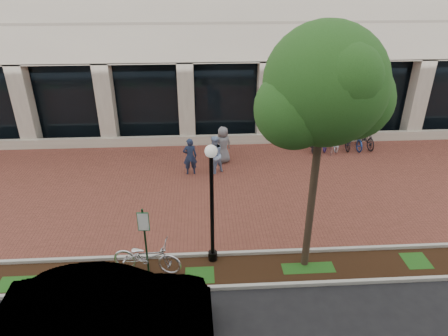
{
  "coord_description": "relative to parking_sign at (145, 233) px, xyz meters",
  "views": [
    {
      "loc": [
        -1.27,
        -14.64,
        8.27
      ],
      "look_at": [
        -0.44,
        -0.8,
        1.27
      ],
      "focal_mm": 32.0,
      "sensor_mm": 36.0,
      "label": 1
    }
  ],
  "objects": [
    {
      "name": "ground",
      "position": [
        2.99,
        5.14,
        -1.44
      ],
      "size": [
        120.0,
        120.0,
        0.0
      ],
      "primitive_type": "plane",
      "color": "black",
      "rests_on": "ground"
    },
    {
      "name": "sedan_near_curb",
      "position": [
        -0.66,
        -2.32,
        -0.61
      ],
      "size": [
        5.1,
        1.91,
        1.66
      ],
      "primitive_type": "imported",
      "rotation": [
        0.0,
        0.0,
        1.6
      ],
      "color": "silver",
      "rests_on": "ground"
    },
    {
      "name": "brick_plaza",
      "position": [
        2.99,
        5.14,
        -1.43
      ],
      "size": [
        40.0,
        9.0,
        0.01
      ],
      "primitive_type": "cube",
      "color": "brown",
      "rests_on": "ground"
    },
    {
      "name": "pedestrian_left",
      "position": [
        1.18,
        6.37,
        -0.59
      ],
      "size": [
        0.66,
        0.48,
        1.7
      ],
      "primitive_type": "imported",
      "rotation": [
        0.0,
        0.0,
        3.26
      ],
      "color": "#1B2845",
      "rests_on": "ground"
    },
    {
      "name": "locked_bicycle",
      "position": [
        -0.01,
        0.03,
        -0.89
      ],
      "size": [
        2.21,
        1.17,
        1.11
      ],
      "primitive_type": "imported",
      "rotation": [
        0.0,
        0.0,
        1.36
      ],
      "color": "silver",
      "rests_on": "ground"
    },
    {
      "name": "curb_plaza_side",
      "position": [
        2.99,
        0.64,
        -1.38
      ],
      "size": [
        40.0,
        0.12,
        0.12
      ],
      "primitive_type": "cube",
      "color": "#B3B2A8",
      "rests_on": "ground"
    },
    {
      "name": "pedestrian_mid",
      "position": [
        2.24,
        6.46,
        -0.57
      ],
      "size": [
        1.07,
        1.01,
        1.74
      ],
      "primitive_type": "imported",
      "rotation": [
        0.0,
        0.0,
        3.7
      ],
      "color": "#93B1DC",
      "rests_on": "ground"
    },
    {
      "name": "pedestrian_right",
      "position": [
        2.69,
        7.49,
        -0.56
      ],
      "size": [
        1.03,
        0.91,
        1.77
      ],
      "primitive_type": "imported",
      "rotation": [
        0.0,
        0.0,
        3.66
      ],
      "color": "slate",
      "rests_on": "ground"
    },
    {
      "name": "street_tree",
      "position": [
        4.86,
        0.11,
        4.02
      ],
      "size": [
        3.75,
        3.12,
        7.23
      ],
      "color": "#433426",
      "rests_on": "ground"
    },
    {
      "name": "bike_rack_cluster",
      "position": [
        8.65,
        8.84,
        -0.92
      ],
      "size": [
        3.58,
        1.98,
        1.11
      ],
      "rotation": [
        0.0,
        0.0,
        -0.06
      ],
      "color": "black",
      "rests_on": "ground"
    },
    {
      "name": "planting_strip",
      "position": [
        2.99,
        -0.11,
        -1.43
      ],
      "size": [
        40.0,
        1.5,
        0.01
      ],
      "primitive_type": "cube",
      "color": "black",
      "rests_on": "ground"
    },
    {
      "name": "lamppost",
      "position": [
        1.96,
        0.44,
        0.8
      ],
      "size": [
        0.36,
        0.36,
        3.95
      ],
      "color": "black",
      "rests_on": "ground"
    },
    {
      "name": "curb_street_side",
      "position": [
        2.99,
        -0.86,
        -1.38
      ],
      "size": [
        40.0,
        0.12,
        0.12
      ],
      "primitive_type": "cube",
      "color": "#B3B2A8",
      "rests_on": "ground"
    },
    {
      "name": "bollard",
      "position": [
        8.01,
        7.83,
        -0.97
      ],
      "size": [
        0.12,
        0.12,
        0.93
      ],
      "color": "#B3B3B8",
      "rests_on": "ground"
    },
    {
      "name": "parking_sign",
      "position": [
        0.0,
        0.0,
        0.0
      ],
      "size": [
        0.34,
        0.07,
        2.24
      ],
      "rotation": [
        0.0,
        0.0,
        -0.05
      ],
      "color": "#14371C",
      "rests_on": "ground"
    }
  ]
}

